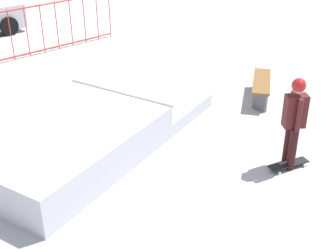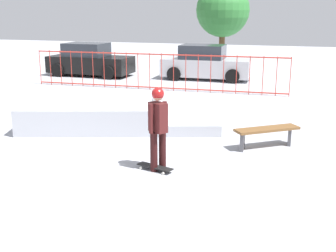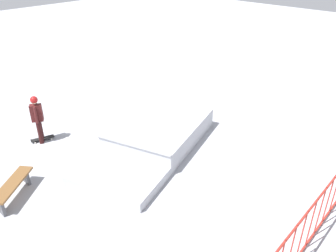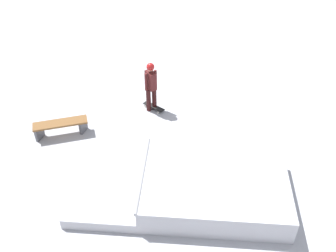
{
  "view_description": "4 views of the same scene",
  "coord_description": "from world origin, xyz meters",
  "px_view_note": "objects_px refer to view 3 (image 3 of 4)",
  "views": [
    {
      "loc": [
        -3.49,
        -6.65,
        4.59
      ],
      "look_at": [
        1.19,
        -1.44,
        0.9
      ],
      "focal_mm": 48.94,
      "sensor_mm": 36.0,
      "label": 1
    },
    {
      "loc": [
        5.56,
        -10.96,
        3.23
      ],
      "look_at": [
        3.18,
        -2.98,
        1.0
      ],
      "focal_mm": 47.04,
      "sensor_mm": 36.0,
      "label": 2
    },
    {
      "loc": [
        7.43,
        7.48,
        6.19
      ],
      "look_at": [
        -0.13,
        0.4,
        0.6
      ],
      "focal_mm": 36.47,
      "sensor_mm": 36.0,
      "label": 3
    },
    {
      "loc": [
        -1.4,
        6.83,
        7.73
      ],
      "look_at": [
        1.69,
        -1.12,
        0.9
      ],
      "focal_mm": 42.11,
      "sensor_mm": 36.0,
      "label": 4
    }
  ],
  "objects_px": {
    "skater": "(37,116)",
    "park_bench": "(13,187)",
    "skate_ramp": "(154,137)",
    "skateboard": "(43,138)"
  },
  "relations": [
    {
      "from": "skater",
      "to": "park_bench",
      "type": "height_order",
      "value": "skater"
    },
    {
      "from": "skate_ramp",
      "to": "skateboard",
      "type": "relative_size",
      "value": 7.19
    },
    {
      "from": "skate_ramp",
      "to": "skater",
      "type": "relative_size",
      "value": 3.43
    },
    {
      "from": "skate_ramp",
      "to": "skateboard",
      "type": "xyz_separation_m",
      "value": [
        2.46,
        -3.12,
        -0.24
      ]
    },
    {
      "from": "skate_ramp",
      "to": "skateboard",
      "type": "distance_m",
      "value": 3.98
    },
    {
      "from": "skate_ramp",
      "to": "park_bench",
      "type": "relative_size",
      "value": 3.87
    },
    {
      "from": "park_bench",
      "to": "skateboard",
      "type": "bearing_deg",
      "value": -132.51
    },
    {
      "from": "skater",
      "to": "skate_ramp",
      "type": "bearing_deg",
      "value": 163.9
    },
    {
      "from": "skateboard",
      "to": "park_bench",
      "type": "relative_size",
      "value": 0.54
    },
    {
      "from": "skater",
      "to": "skateboard",
      "type": "xyz_separation_m",
      "value": [
        -0.05,
        -0.05,
        -0.93
      ]
    }
  ]
}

